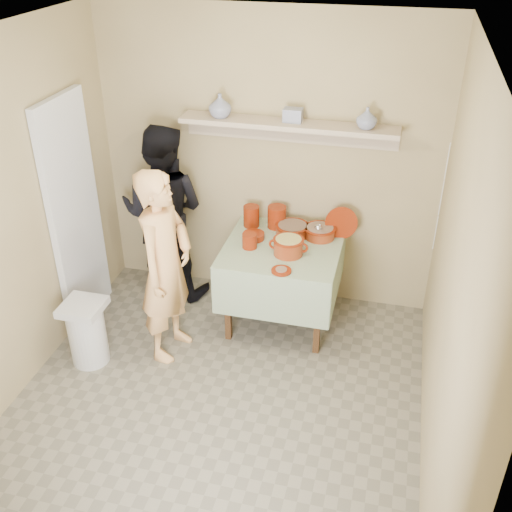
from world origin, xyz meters
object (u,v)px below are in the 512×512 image
(person_cook, at_px, (166,267))
(trash_bin, at_px, (87,332))
(person_helper, at_px, (163,213))
(cazuela_rice, at_px, (288,245))
(serving_table, at_px, (282,258))

(person_cook, bearing_deg, trash_bin, 125.02)
(person_helper, bearing_deg, trash_bin, 77.07)
(person_helper, bearing_deg, person_cook, 111.82)
(person_cook, distance_m, cazuela_rice, 1.01)
(serving_table, xyz_separation_m, cazuela_rice, (0.07, -0.13, 0.20))
(cazuela_rice, relative_size, trash_bin, 0.59)
(person_cook, bearing_deg, person_helper, 30.63)
(person_helper, xyz_separation_m, trash_bin, (-0.25, -1.15, -0.54))
(person_helper, distance_m, serving_table, 1.19)
(person_cook, bearing_deg, cazuela_rice, -52.14)
(person_helper, relative_size, trash_bin, 2.95)
(person_helper, distance_m, trash_bin, 1.29)
(person_helper, relative_size, serving_table, 1.70)
(person_cook, distance_m, serving_table, 1.03)
(person_cook, relative_size, cazuela_rice, 4.90)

